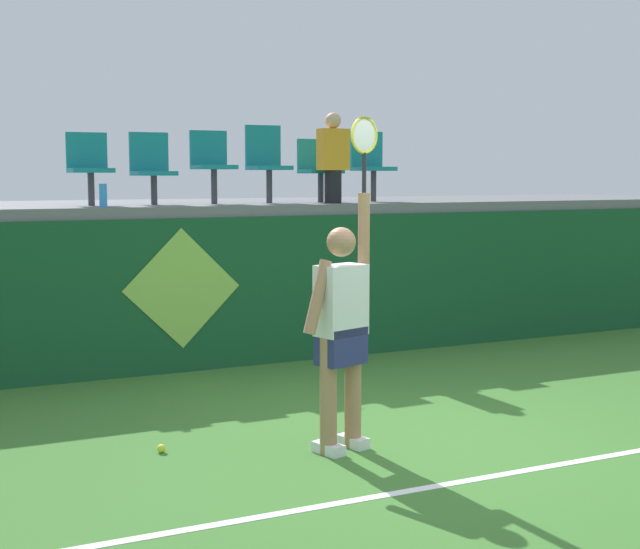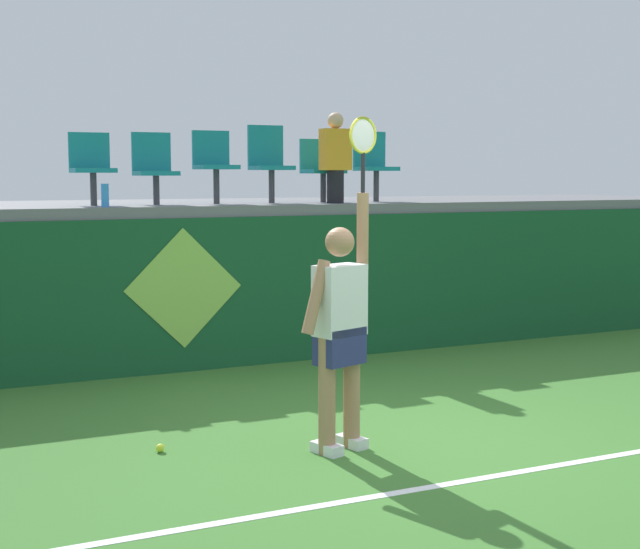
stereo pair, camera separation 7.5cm
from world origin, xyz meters
The scene contains 15 objects.
ground_plane centered at (0.00, 0.00, 0.00)m, with size 40.00×40.00×0.00m, color #3D752D.
court_back_wall centered at (0.00, 3.35, 0.81)m, with size 13.71×0.20×1.63m, color #144C28.
spectator_platform centered at (0.00, 4.76, 1.69)m, with size 13.71×2.91×0.12m, color slate.
court_baseline_stripe centered at (0.00, -0.88, 0.00)m, with size 12.34×0.08×0.01m, color white.
tennis_player centered at (-0.65, 0.12, 0.96)m, with size 0.73×0.36×2.52m.
tennis_ball centered at (-1.91, 0.64, 0.03)m, with size 0.07×0.07×0.07m, color #D1E533.
water_bottle centered at (-1.70, 3.47, 1.87)m, with size 0.08×0.08×0.24m, color #338CE5.
stadium_chair_0 centered at (-1.71, 4.06, 2.19)m, with size 0.44×0.42×0.79m.
stadium_chair_1 centered at (-1.03, 4.06, 2.18)m, with size 0.44×0.42×0.80m.
stadium_chair_2 centered at (-0.33, 4.06, 2.23)m, with size 0.44×0.42×0.84m.
stadium_chair_3 centered at (0.35, 4.07, 2.25)m, with size 0.44×0.42×0.91m.
stadium_chair_4 centered at (1.02, 4.06, 2.18)m, with size 0.44×0.42×0.76m.
stadium_chair_5 centered at (1.74, 4.06, 2.23)m, with size 0.44×0.42×0.87m.
spectator_0 centered at (1.02, 3.65, 2.29)m, with size 0.34×0.20×1.05m.
wall_signage_mount centered at (-0.95, 3.25, 0.00)m, with size 1.27×0.01×1.53m.
Camera 2 is at (-3.59, -5.85, 2.09)m, focal length 50.51 mm.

